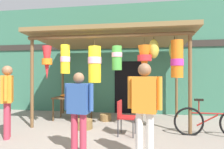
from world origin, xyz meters
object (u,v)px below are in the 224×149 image
(flower_heap_on_table, at_px, (73,95))
(parked_bicycle, at_px, (211,122))
(wicker_basket_spare, at_px, (106,117))
(wicker_basket_by_table, at_px, (83,124))
(folding_chair, at_px, (124,115))
(customer_foreground, at_px, (7,95))
(shopper_by_bananas, at_px, (79,106))
(vendor_in_orange, at_px, (145,103))
(display_table, at_px, (73,100))

(flower_heap_on_table, relative_size, parked_bicycle, 0.47)
(wicker_basket_spare, bearing_deg, wicker_basket_by_table, -112.64)
(folding_chair, height_order, wicker_basket_spare, folding_chair)
(customer_foreground, height_order, shopper_by_bananas, customer_foreground)
(flower_heap_on_table, bearing_deg, shopper_by_bananas, -67.30)
(folding_chair, relative_size, shopper_by_bananas, 0.55)
(vendor_in_orange, bearing_deg, folding_chair, 109.67)
(wicker_basket_spare, height_order, shopper_by_bananas, shopper_by_bananas)
(wicker_basket_by_table, bearing_deg, vendor_in_orange, -47.59)
(wicker_basket_spare, relative_size, shopper_by_bananas, 0.24)
(folding_chair, relative_size, customer_foreground, 0.50)
(display_table, height_order, vendor_in_orange, vendor_in_orange)
(flower_heap_on_table, xyz_separation_m, wicker_basket_by_table, (0.68, -1.00, -0.68))
(wicker_basket_by_table, relative_size, customer_foreground, 0.30)
(flower_heap_on_table, distance_m, folding_chair, 2.34)
(parked_bicycle, bearing_deg, customer_foreground, -169.03)
(wicker_basket_spare, relative_size, parked_bicycle, 0.21)
(wicker_basket_by_table, relative_size, parked_bicycle, 0.29)
(parked_bicycle, relative_size, customer_foreground, 1.03)
(vendor_in_orange, bearing_deg, display_table, 129.74)
(display_table, relative_size, flower_heap_on_table, 1.46)
(flower_heap_on_table, distance_m, wicker_basket_spare, 1.31)
(parked_bicycle, xyz_separation_m, shopper_by_bananas, (-2.81, -1.49, 0.54))
(flower_heap_on_table, xyz_separation_m, parked_bicycle, (3.93, -1.18, -0.45))
(customer_foreground, bearing_deg, wicker_basket_spare, 47.81)
(folding_chair, distance_m, customer_foreground, 2.78)
(folding_chair, relative_size, vendor_in_orange, 0.50)
(customer_foreground, bearing_deg, parked_bicycle, 10.97)
(flower_heap_on_table, relative_size, vendor_in_orange, 0.49)
(wicker_basket_by_table, height_order, wicker_basket_spare, wicker_basket_by_table)
(wicker_basket_by_table, distance_m, vendor_in_orange, 2.61)
(flower_heap_on_table, bearing_deg, customer_foreground, -111.10)
(parked_bicycle, distance_m, shopper_by_bananas, 3.22)
(display_table, relative_size, wicker_basket_by_table, 2.34)
(display_table, bearing_deg, vendor_in_orange, -50.26)
(customer_foreground, bearing_deg, wicker_basket_by_table, 36.31)
(vendor_in_orange, bearing_deg, customer_foreground, 167.05)
(display_table, height_order, wicker_basket_by_table, display_table)
(display_table, bearing_deg, wicker_basket_by_table, -55.77)
(wicker_basket_by_table, relative_size, shopper_by_bananas, 0.33)
(folding_chair, bearing_deg, customer_foreground, -165.55)
(folding_chair, xyz_separation_m, vendor_in_orange, (0.50, -1.41, 0.49))
(display_table, relative_size, customer_foreground, 0.70)
(folding_chair, xyz_separation_m, customer_foreground, (-2.65, -0.68, 0.50))
(folding_chair, bearing_deg, flower_heap_on_table, 142.40)
(customer_foreground, bearing_deg, folding_chair, 14.45)
(wicker_basket_spare, relative_size, vendor_in_orange, 0.22)
(wicker_basket_by_table, xyz_separation_m, vendor_in_orange, (1.66, -1.82, 0.87))
(wicker_basket_spare, xyz_separation_m, customer_foreground, (-1.92, -2.11, 0.90))
(parked_bicycle, xyz_separation_m, vendor_in_orange, (-1.58, -1.64, 0.64))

